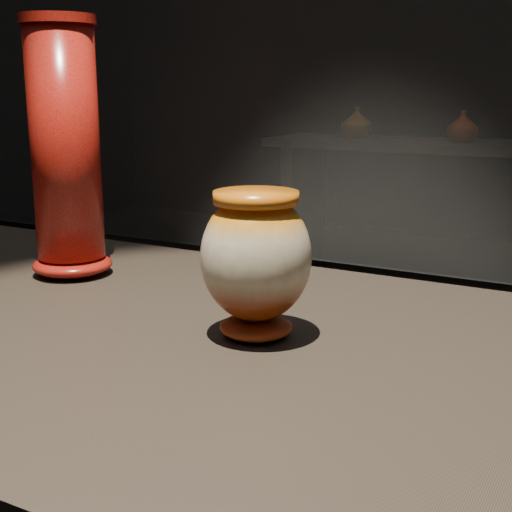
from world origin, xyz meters
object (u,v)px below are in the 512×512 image
at_px(display_plinth, 171,504).
at_px(main_vase, 256,259).
at_px(tall_vase, 66,154).
at_px(back_shelf, 435,186).

relative_size(display_plinth, main_vase, 10.46).
height_order(display_plinth, tall_vase, tall_vase).
relative_size(main_vase, tall_vase, 0.45).
xyz_separation_m(display_plinth, main_vase, (0.12, 0.03, 0.37)).
bearing_deg(tall_vase, display_plinth, -26.20).
relative_size(main_vase, back_shelf, 0.10).
height_order(main_vase, back_shelf, main_vase).
distance_m(display_plinth, main_vase, 0.39).
distance_m(tall_vase, back_shelf, 3.31).
relative_size(tall_vase, back_shelf, 0.21).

